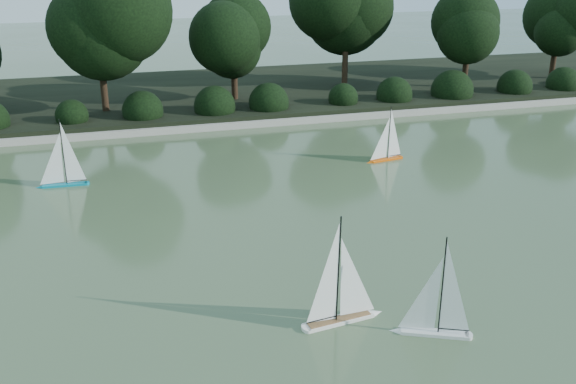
{
  "coord_description": "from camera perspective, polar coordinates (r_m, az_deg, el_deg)",
  "views": [
    {
      "loc": [
        -2.98,
        -8.5,
        4.82
      ],
      "look_at": [
        0.02,
        1.87,
        0.7
      ],
      "focal_mm": 40.0,
      "sensor_mm": 36.0,
      "label": 1
    }
  ],
  "objects": [
    {
      "name": "ground",
      "position": [
        10.22,
        2.84,
        -7.3
      ],
      "size": [
        80.0,
        80.0,
        0.0
      ],
      "primitive_type": "plane",
      "color": "#405331",
      "rests_on": "ground"
    },
    {
      "name": "pond_coping",
      "position": [
        18.37,
        -6.27,
        5.84
      ],
      "size": [
        40.0,
        0.35,
        0.18
      ],
      "primitive_type": "cube",
      "color": "gray",
      "rests_on": "ground"
    },
    {
      "name": "far_bank",
      "position": [
        22.2,
        -8.13,
        8.54
      ],
      "size": [
        40.0,
        8.0,
        0.3
      ],
      "primitive_type": "cube",
      "color": "black",
      "rests_on": "ground"
    },
    {
      "name": "tree_line",
      "position": [
        20.49,
        -4.3,
        14.73
      ],
      "size": [
        26.31,
        3.93,
        4.39
      ],
      "color": "black",
      "rests_on": "ground"
    },
    {
      "name": "shrub_hedge",
      "position": [
        19.15,
        -6.79,
        7.55
      ],
      "size": [
        29.1,
        1.1,
        1.1
      ],
      "color": "black",
      "rests_on": "ground"
    },
    {
      "name": "sailboat_white_a",
      "position": [
        8.84,
        12.46,
        -10.92
      ],
      "size": [
        1.06,
        0.6,
        1.51
      ],
      "color": "silver",
      "rests_on": "ground"
    },
    {
      "name": "sailboat_white_b",
      "position": [
        8.94,
        5.15,
        -9.87
      ],
      "size": [
        1.26,
        0.36,
        1.71
      ],
      "color": "white",
      "rests_on": "ground"
    },
    {
      "name": "sailboat_orange",
      "position": [
        15.64,
        8.52,
        3.56
      ],
      "size": [
        1.04,
        0.33,
        1.41
      ],
      "color": "#F05807",
      "rests_on": "ground"
    },
    {
      "name": "sailboat_teal",
      "position": [
        14.63,
        -19.65,
        1.41
      ],
      "size": [
        1.14,
        0.24,
        1.56
      ],
      "color": "#04788F",
      "rests_on": "ground"
    }
  ]
}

